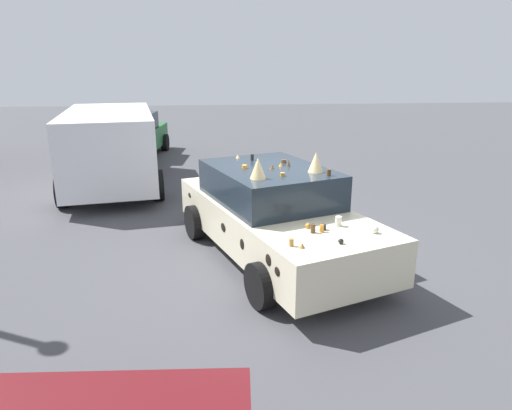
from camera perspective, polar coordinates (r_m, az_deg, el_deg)
name	(u,v)px	position (r m, az deg, el deg)	size (l,w,h in m)	color
ground_plane	(274,256)	(7.50, 2.29, -6.50)	(60.00, 60.00, 0.00)	#47474C
art_car_decorated	(273,213)	(7.28, 2.17, -1.02)	(4.73, 3.11, 1.77)	beige
parked_van_behind_left	(111,145)	(12.01, -17.91, 7.24)	(5.14, 2.84, 1.94)	silver
parked_sedan_behind_right	(131,136)	(16.06, -15.52, 8.43)	(4.09, 2.32, 1.49)	#1E602D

